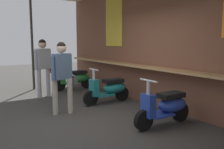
% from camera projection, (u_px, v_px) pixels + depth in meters
% --- Properties ---
extents(ground_plane, '(27.32, 27.32, 0.00)m').
position_uv_depth(ground_plane, '(93.00, 120.00, 5.21)').
color(ground_plane, '#383533').
extents(market_stall_facade, '(9.76, 2.38, 3.40)m').
position_uv_depth(market_stall_facade, '(159.00, 33.00, 5.95)').
color(market_stall_facade, brown).
rests_on(market_stall_facade, ground_plane).
extents(scooter_green, '(0.47, 1.40, 0.97)m').
position_uv_depth(scooter_green, '(76.00, 78.00, 8.44)').
color(scooter_green, '#237533').
rests_on(scooter_green, ground_plane).
extents(scooter_teal, '(0.46, 1.40, 0.97)m').
position_uv_depth(scooter_teal, '(110.00, 89.00, 6.60)').
color(scooter_teal, '#197075').
rests_on(scooter_teal, ground_plane).
extents(scooter_blue, '(0.46, 1.40, 0.97)m').
position_uv_depth(scooter_blue, '(166.00, 106.00, 4.83)').
color(scooter_blue, '#233D9E').
rests_on(scooter_blue, ground_plane).
extents(shopper_with_handbag, '(0.40, 0.66, 1.66)m').
position_uv_depth(shopper_with_handbag, '(63.00, 71.00, 5.52)').
color(shopper_with_handbag, '#ADA393').
rests_on(shopper_with_handbag, ground_plane).
extents(shopper_browsing, '(0.43, 0.67, 1.74)m').
position_uv_depth(shopper_browsing, '(43.00, 62.00, 7.24)').
color(shopper_browsing, '#999EA8').
rests_on(shopper_browsing, ground_plane).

